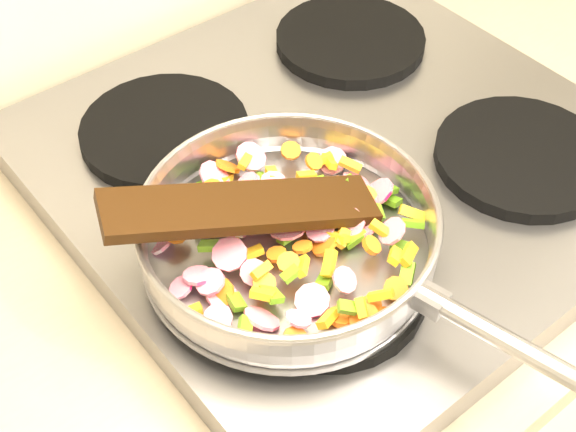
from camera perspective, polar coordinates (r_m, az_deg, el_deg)
cooktop at (r=0.91m, az=3.66°, el=3.87°), size 0.60×0.60×0.04m
grate_fl at (r=0.76m, az=2.77°, el=-4.81°), size 0.19×0.19×0.02m
grate_fr at (r=0.91m, az=16.30°, el=4.08°), size 0.19×0.19×0.02m
grate_bl at (r=0.92m, az=-8.77°, el=6.03°), size 0.19×0.19×0.02m
grate_br at (r=1.05m, az=4.45°, el=12.37°), size 0.19×0.19×0.02m
saute_pan at (r=0.75m, az=0.16°, el=-1.04°), size 0.32×0.48×0.06m
vegetable_heap at (r=0.76m, az=0.36°, el=-1.16°), size 0.26×0.26×0.05m
wooden_spatula at (r=0.73m, az=-3.20°, el=0.62°), size 0.26×0.15×0.07m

